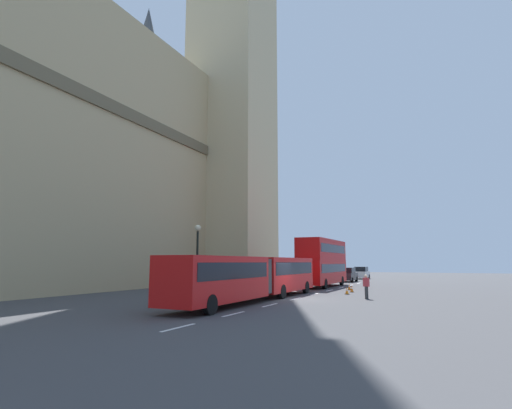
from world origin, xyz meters
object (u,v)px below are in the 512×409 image
(traffic_cone_middle, at_px, (352,289))
(street_lamp, at_px, (197,255))
(articulated_bus, at_px, (254,274))
(sedan_lead, at_px, (348,275))
(pedestrian_near_cones, at_px, (366,286))
(traffic_cone_east, at_px, (349,287))
(double_decker_bus, at_px, (323,261))
(sedan_trailing, at_px, (362,273))
(traffic_cone_west, at_px, (347,291))

(traffic_cone_middle, bearing_deg, street_lamp, 140.86)
(articulated_bus, bearing_deg, traffic_cone_middle, -21.84)
(sedan_lead, height_order, traffic_cone_middle, sedan_lead)
(pedestrian_near_cones, bearing_deg, traffic_cone_middle, 20.94)
(pedestrian_near_cones, bearing_deg, traffic_cone_east, 19.69)
(double_decker_bus, relative_size, sedan_lead, 2.46)
(sedan_trailing, height_order, pedestrian_near_cones, sedan_trailing)
(street_lamp, bearing_deg, articulated_bus, -88.35)
(sedan_lead, height_order, traffic_cone_west, sedan_lead)
(street_lamp, distance_m, pedestrian_near_cones, 12.25)
(traffic_cone_west, xyz_separation_m, pedestrian_near_cones, (-3.45, -2.15, 0.63))
(articulated_bus, xyz_separation_m, pedestrian_near_cones, (4.69, -6.55, -0.83))
(traffic_cone_middle, height_order, pedestrian_near_cones, pedestrian_near_cones)
(double_decker_bus, distance_m, pedestrian_near_cones, 13.95)
(traffic_cone_east, bearing_deg, traffic_cone_middle, -163.31)
(pedestrian_near_cones, bearing_deg, traffic_cone_west, 31.91)
(traffic_cone_west, height_order, traffic_cone_east, same)
(double_decker_bus, xyz_separation_m, traffic_cone_east, (-3.70, -3.51, -2.43))
(traffic_cone_middle, xyz_separation_m, traffic_cone_east, (2.53, 0.76, 0.00))
(double_decker_bus, height_order, traffic_cone_west, double_decker_bus)
(sedan_trailing, bearing_deg, pedestrian_near_cones, -169.03)
(sedan_lead, distance_m, sedan_trailing, 10.08)
(double_decker_bus, height_order, pedestrian_near_cones, double_decker_bus)
(traffic_cone_middle, relative_size, street_lamp, 0.11)
(sedan_lead, height_order, pedestrian_near_cones, sedan_lead)
(traffic_cone_east, bearing_deg, street_lamp, 148.94)
(sedan_lead, relative_size, sedan_trailing, 1.00)
(traffic_cone_west, xyz_separation_m, traffic_cone_middle, (2.51, 0.13, 0.00))
(sedan_trailing, relative_size, pedestrian_near_cones, 2.60)
(double_decker_bus, distance_m, street_lamp, 17.60)
(articulated_bus, height_order, traffic_cone_middle, articulated_bus)
(sedan_trailing, bearing_deg, traffic_cone_east, -172.06)
(pedestrian_near_cones, bearing_deg, sedan_lead, 15.24)
(sedan_trailing, relative_size, traffic_cone_west, 7.59)
(traffic_cone_west, height_order, pedestrian_near_cones, pedestrian_near_cones)
(double_decker_bus, relative_size, sedan_trailing, 2.46)
(articulated_bus, bearing_deg, double_decker_bus, 0.01)
(street_lamp, xyz_separation_m, pedestrian_near_cones, (4.82, -11.06, -2.14))
(articulated_bus, relative_size, double_decker_bus, 1.69)
(articulated_bus, distance_m, street_lamp, 4.69)
(traffic_cone_west, xyz_separation_m, traffic_cone_east, (5.04, 0.89, 0.00))
(articulated_bus, height_order, double_decker_bus, double_decker_bus)
(double_decker_bus, xyz_separation_m, sedan_lead, (11.84, -0.01, -1.80))
(traffic_cone_west, relative_size, traffic_cone_middle, 1.00)
(traffic_cone_west, bearing_deg, articulated_bus, 151.62)
(street_lamp, bearing_deg, traffic_cone_west, -47.10)
(traffic_cone_west, distance_m, traffic_cone_middle, 2.51)
(traffic_cone_east, bearing_deg, traffic_cone_west, -169.99)
(pedestrian_near_cones, bearing_deg, double_decker_bus, 28.25)
(traffic_cone_east, bearing_deg, articulated_bus, 165.08)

